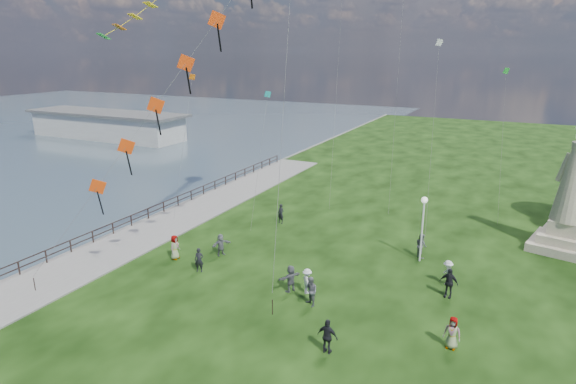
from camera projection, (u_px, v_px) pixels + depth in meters
The scene contains 18 objects.
waterfront at pixel (133, 234), 38.25m from camera, with size 200.00×200.00×1.51m.
pier_pavilion at pixel (107, 125), 81.67m from camera, with size 30.00×8.00×4.40m.
statue at pixel (571, 206), 34.10m from camera, with size 5.25×5.25×8.90m.
lamppost at pixel (423, 215), 32.20m from camera, with size 0.43×0.43×4.61m.
person_0 at pixel (199, 260), 31.32m from camera, with size 0.59×0.39×1.62m, color black.
person_1 at pixel (311, 292), 27.10m from camera, with size 0.84×0.52×1.74m, color #595960.
person_2 at pixel (307, 281), 28.55m from camera, with size 1.00×0.52×1.55m, color silver.
person_3 at pixel (328, 336), 22.82m from camera, with size 1.04×0.53×1.77m, color black.
person_4 at pixel (452, 333), 23.22m from camera, with size 0.81×0.50×1.66m, color #595960.
person_5 at pixel (221, 245), 33.87m from camera, with size 1.47×0.63×1.58m, color #595960.
person_6 at pixel (281, 214), 40.17m from camera, with size 0.60×0.40×1.66m, color black.
person_7 at pixel (421, 245), 33.53m from camera, with size 0.85×0.52×1.74m, color #595960.
person_8 at pixel (448, 273), 29.50m from camera, with size 1.05×0.54×1.63m, color silver.
person_9 at pixel (449, 283), 28.03m from camera, with size 1.08×0.55×1.84m, color black.
person_10 at pixel (175, 247), 33.24m from camera, with size 0.84×0.52×1.73m, color #595960.
person_11 at pixel (291, 278), 28.74m from camera, with size 1.55×0.67×1.67m, color #595960.
red_kite_train at pixel (183, 70), 26.89m from camera, with size 12.54×9.35×20.65m.
small_kites at pixel (388, 47), 39.03m from camera, with size 31.84×16.03×29.69m.
Camera 1 is at (11.59, -17.67, 13.92)m, focal length 30.00 mm.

